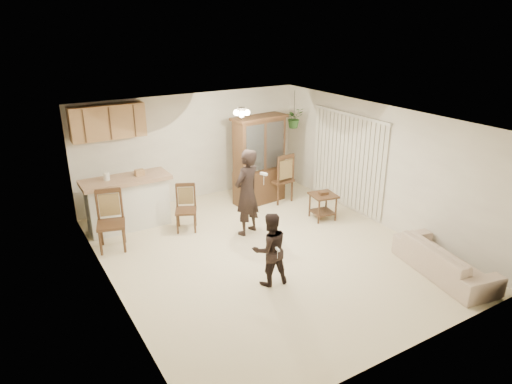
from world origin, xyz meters
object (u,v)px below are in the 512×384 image
china_hutch (259,161)px  chair_hutch_right (279,187)px  child (270,246)px  side_table (323,206)px  adult (247,191)px  chair_bar (112,233)px  sofa (445,255)px  chair_hutch_left (186,218)px

china_hutch → chair_hutch_right: size_ratio=1.74×
child → side_table: 2.87m
adult → chair_bar: adult is taller
child → china_hutch: china_hutch is taller
sofa → adult: adult is taller
china_hutch → chair_hutch_right: china_hutch is taller
sofa → child: (-2.69, 1.28, 0.31)m
adult → sofa: bearing=101.5°
chair_bar → china_hutch: bearing=25.0°
adult → china_hutch: 1.70m
child → chair_hutch_left: bearing=-73.1°
side_table → chair_bar: 4.36m
sofa → adult: 3.77m
china_hutch → chair_bar: 3.71m
child → chair_bar: child is taller
child → sofa: bearing=163.1°
chair_bar → chair_hutch_right: chair_hutch_right is taller
china_hutch → side_table: bearing=-72.6°
chair_hutch_left → chair_bar: bearing=-152.5°
china_hutch → adult: bearing=-135.4°
side_table → chair_bar: bearing=167.6°
child → china_hutch: 3.58m
china_hutch → chair_hutch_left: 2.28m
adult → china_hutch: size_ratio=0.88×
sofa → adult: (-2.07, 3.10, 0.53)m
sofa → chair_bar: (-4.59, 3.80, -0.05)m
sofa → china_hutch: (-0.99, 4.41, 0.64)m
child → china_hutch: (1.70, 3.13, 0.34)m
side_table → chair_hutch_left: size_ratio=0.66×
chair_hutch_left → child: bearing=-56.3°
side_table → chair_bar: chair_bar is taller
sofa → china_hutch: 4.57m
sofa → chair_hutch_left: chair_hutch_left is taller
chair_hutch_right → chair_bar: bearing=-0.5°
sofa → child: child is taller
sofa → china_hutch: size_ratio=0.92×
adult → child: (-0.62, -1.82, -0.22)m
china_hutch → side_table: 1.83m
adult → chair_hutch_right: bearing=-165.8°
adult → chair_hutch_left: adult is taller
sofa → chair_hutch_right: bearing=18.0°
child → side_table: size_ratio=2.15×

